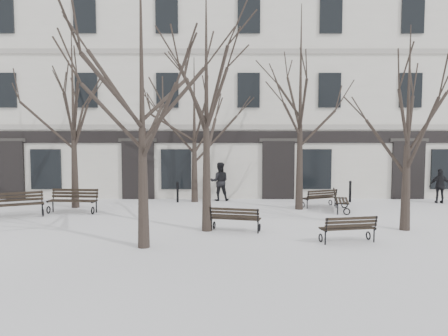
{
  "coord_description": "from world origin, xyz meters",
  "views": [
    {
      "loc": [
        0.75,
        -13.77,
        3.16
      ],
      "look_at": [
        0.78,
        3.0,
        1.92
      ],
      "focal_mm": 35.0,
      "sensor_mm": 36.0,
      "label": 1
    }
  ],
  "objects_px": {
    "bench_2": "(348,228)",
    "bench_3": "(73,200)",
    "tree_3": "(409,103)",
    "bench_4": "(320,197)",
    "bench_5": "(340,200)",
    "bench_0": "(17,204)",
    "bench_1": "(235,218)",
    "tree_2": "(206,78)",
    "tree_1": "(141,68)"
  },
  "relations": [
    {
      "from": "bench_2",
      "to": "bench_3",
      "type": "xyz_separation_m",
      "value": [
        -9.88,
        5.05,
        0.09
      ]
    },
    {
      "from": "tree_3",
      "to": "bench_4",
      "type": "distance_m",
      "value": 6.33
    },
    {
      "from": "bench_5",
      "to": "bench_0",
      "type": "bearing_deg",
      "value": 108.52
    },
    {
      "from": "bench_0",
      "to": "bench_5",
      "type": "relative_size",
      "value": 1.08
    },
    {
      "from": "bench_1",
      "to": "bench_3",
      "type": "bearing_deg",
      "value": -14.48
    },
    {
      "from": "bench_2",
      "to": "bench_5",
      "type": "distance_m",
      "value": 5.54
    },
    {
      "from": "bench_0",
      "to": "bench_5",
      "type": "bearing_deg",
      "value": -19.99
    },
    {
      "from": "tree_3",
      "to": "bench_2",
      "type": "relative_size",
      "value": 3.96
    },
    {
      "from": "tree_2",
      "to": "tree_3",
      "type": "xyz_separation_m",
      "value": [
        6.66,
        0.12,
        -0.81
      ]
    },
    {
      "from": "bench_4",
      "to": "bench_5",
      "type": "height_order",
      "value": "bench_5"
    },
    {
      "from": "bench_3",
      "to": "bench_2",
      "type": "bearing_deg",
      "value": -22.54
    },
    {
      "from": "bench_4",
      "to": "bench_5",
      "type": "xyz_separation_m",
      "value": [
        0.6,
        -1.07,
        0.05
      ]
    },
    {
      "from": "tree_1",
      "to": "bench_4",
      "type": "distance_m",
      "value": 10.64
    },
    {
      "from": "tree_3",
      "to": "bench_0",
      "type": "bearing_deg",
      "value": 170.65
    },
    {
      "from": "bench_0",
      "to": "bench_4",
      "type": "height_order",
      "value": "bench_0"
    },
    {
      "from": "tree_3",
      "to": "bench_5",
      "type": "distance_m",
      "value": 5.37
    },
    {
      "from": "bench_2",
      "to": "bench_4",
      "type": "relative_size",
      "value": 1.03
    },
    {
      "from": "bench_3",
      "to": "bench_1",
      "type": "bearing_deg",
      "value": -23.72
    },
    {
      "from": "bench_3",
      "to": "bench_4",
      "type": "bearing_deg",
      "value": 12.3
    },
    {
      "from": "tree_3",
      "to": "bench_0",
      "type": "distance_m",
      "value": 14.8
    },
    {
      "from": "tree_2",
      "to": "bench_1",
      "type": "bearing_deg",
      "value": -6.74
    },
    {
      "from": "bench_5",
      "to": "tree_1",
      "type": "bearing_deg",
      "value": 142.4
    },
    {
      "from": "bench_5",
      "to": "bench_2",
      "type": "bearing_deg",
      "value": -179.73
    },
    {
      "from": "tree_2",
      "to": "tree_3",
      "type": "relative_size",
      "value": 1.19
    },
    {
      "from": "tree_3",
      "to": "bench_5",
      "type": "xyz_separation_m",
      "value": [
        -1.22,
        3.65,
        -3.74
      ]
    },
    {
      "from": "bench_3",
      "to": "tree_3",
      "type": "bearing_deg",
      "value": -10.49
    },
    {
      "from": "tree_2",
      "to": "bench_1",
      "type": "distance_m",
      "value": 4.68
    },
    {
      "from": "bench_3",
      "to": "tree_2",
      "type": "bearing_deg",
      "value": -26.76
    },
    {
      "from": "tree_3",
      "to": "bench_2",
      "type": "bearing_deg",
      "value": -143.94
    },
    {
      "from": "bench_1",
      "to": "bench_4",
      "type": "bearing_deg",
      "value": -114.41
    },
    {
      "from": "tree_2",
      "to": "bench_5",
      "type": "relative_size",
      "value": 4.33
    },
    {
      "from": "bench_1",
      "to": "tree_2",
      "type": "bearing_deg",
      "value": 7.05
    },
    {
      "from": "bench_1",
      "to": "bench_5",
      "type": "height_order",
      "value": "bench_5"
    },
    {
      "from": "tree_1",
      "to": "bench_4",
      "type": "height_order",
      "value": "tree_1"
    },
    {
      "from": "tree_3",
      "to": "bench_3",
      "type": "relative_size",
      "value": 3.38
    },
    {
      "from": "tree_2",
      "to": "bench_0",
      "type": "bearing_deg",
      "value": 161.87
    },
    {
      "from": "tree_1",
      "to": "bench_0",
      "type": "height_order",
      "value": "tree_1"
    },
    {
      "from": "bench_1",
      "to": "bench_2",
      "type": "xyz_separation_m",
      "value": [
        3.31,
        -1.52,
        -0.0
      ]
    },
    {
      "from": "bench_0",
      "to": "bench_1",
      "type": "relative_size",
      "value": 1.17
    },
    {
      "from": "bench_2",
      "to": "bench_5",
      "type": "relative_size",
      "value": 0.92
    },
    {
      "from": "tree_2",
      "to": "bench_2",
      "type": "height_order",
      "value": "tree_2"
    },
    {
      "from": "tree_1",
      "to": "bench_2",
      "type": "relative_size",
      "value": 4.71
    },
    {
      "from": "tree_2",
      "to": "bench_0",
      "type": "distance_m",
      "value": 9.07
    },
    {
      "from": "tree_3",
      "to": "bench_4",
      "type": "xyz_separation_m",
      "value": [
        -1.81,
        4.73,
        -3.8
      ]
    },
    {
      "from": "bench_0",
      "to": "bench_5",
      "type": "distance_m",
      "value": 12.99
    },
    {
      "from": "bench_0",
      "to": "bench_1",
      "type": "xyz_separation_m",
      "value": [
        8.42,
        -2.56,
        -0.08
      ]
    },
    {
      "from": "bench_2",
      "to": "tree_1",
      "type": "bearing_deg",
      "value": -5.93
    },
    {
      "from": "bench_0",
      "to": "bench_3",
      "type": "height_order",
      "value": "bench_3"
    },
    {
      "from": "bench_3",
      "to": "bench_4",
      "type": "distance_m",
      "value": 10.57
    },
    {
      "from": "tree_2",
      "to": "bench_5",
      "type": "distance_m",
      "value": 8.04
    }
  ]
}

